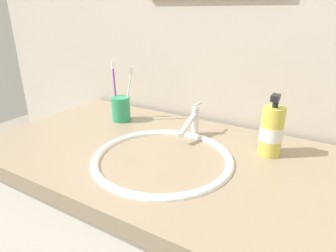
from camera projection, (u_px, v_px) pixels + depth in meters
name	position (u px, v px, depth m)	size (l,w,h in m)	color
tiled_wall_back	(212.00, 28.00, 1.02)	(2.29, 0.04, 2.40)	beige
sink_basin	(163.00, 171.00, 0.82)	(0.40, 0.40, 0.11)	white
faucet	(193.00, 122.00, 0.94)	(0.02, 0.15, 0.11)	silver
toothbrush_cup	(121.00, 109.00, 1.08)	(0.07, 0.07, 0.09)	#2D9966
toothbrush_white	(129.00, 90.00, 1.06)	(0.04, 0.03, 0.20)	white
toothbrush_purple	(115.00, 87.00, 1.08)	(0.03, 0.02, 0.21)	purple
soap_dispenser	(272.00, 131.00, 0.81)	(0.06, 0.06, 0.18)	#DBCC4C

